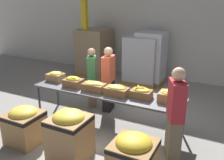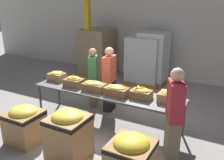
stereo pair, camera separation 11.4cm
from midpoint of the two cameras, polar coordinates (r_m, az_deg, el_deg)
ground_plane at (r=5.67m, az=-0.70°, el=-9.98°), size 30.00×30.00×0.00m
wall_back at (r=8.60m, az=12.26°, el=13.46°), size 16.00×0.08×4.00m
sorting_table at (r=5.36m, az=-0.74°, el=-3.06°), size 3.34×0.79×0.78m
banana_box_0 at (r=6.15m, az=-11.98°, el=0.98°), size 0.39×0.29×0.22m
banana_box_1 at (r=5.66m, az=-8.14°, el=-0.29°), size 0.41×0.30×0.24m
banana_box_2 at (r=5.35m, az=-3.44°, el=-1.39°), size 0.49×0.29×0.21m
banana_box_3 at (r=5.09m, az=1.69°, el=-2.36°), size 0.49×0.27×0.23m
banana_box_4 at (r=5.00m, az=7.34°, el=-2.94°), size 0.41×0.31×0.24m
banana_box_5 at (r=4.91m, az=13.80°, el=-3.64°), size 0.43×0.38×0.25m
volunteer_0 at (r=6.05m, az=-0.07°, el=0.07°), size 0.27×0.45×1.59m
volunteer_1 at (r=4.28m, az=14.70°, el=-8.17°), size 0.39×0.50×1.67m
volunteer_2 at (r=6.34m, az=-3.80°, el=0.54°), size 0.36×0.45×1.51m
donation_bin_0 at (r=5.15m, az=-18.73°, el=-9.31°), size 0.62×0.62×0.74m
donation_bin_1 at (r=4.45m, az=-9.19°, el=-11.83°), size 0.64×0.64×0.90m
donation_bin_2 at (r=3.99m, az=5.23°, el=-17.04°), size 0.66×0.66×0.75m
support_pillar at (r=8.56m, az=-5.24°, el=13.77°), size 0.17×0.17×4.00m
pallet_stack_0 at (r=8.14m, az=8.07°, el=4.48°), size 1.14×1.14×1.52m
pallet_stack_1 at (r=8.12m, az=9.80°, el=4.84°), size 0.93×0.93×1.66m
pallet_stack_2 at (r=8.90m, az=-3.04°, el=6.22°), size 1.11×1.11×1.63m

